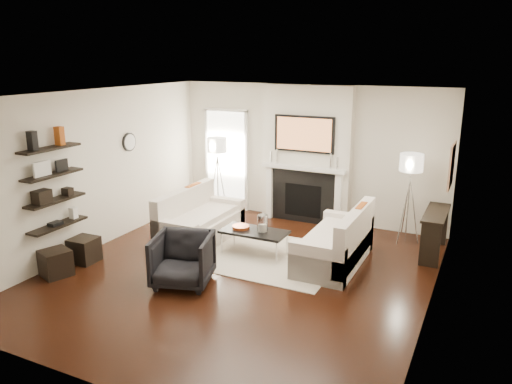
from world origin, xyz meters
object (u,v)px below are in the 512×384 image
at_px(coffee_table, 254,232).
at_px(ottoman_near, 84,250).
at_px(lamp_left_shade, 217,145).
at_px(loveseat_right_base, 334,251).
at_px(loveseat_left_base, 201,230).
at_px(lamp_right_shade, 412,163).
at_px(armchair, 182,257).

height_order(coffee_table, ottoman_near, coffee_table).
bearing_deg(lamp_left_shade, loveseat_right_base, -27.23).
height_order(loveseat_left_base, coffee_table, same).
bearing_deg(lamp_right_shade, ottoman_near, -144.87).
relative_size(loveseat_left_base, ottoman_near, 4.50).
xyz_separation_m(coffee_table, armchair, (-0.44, -1.46, 0.01)).
distance_m(loveseat_left_base, lamp_left_shade, 2.12).
xyz_separation_m(loveseat_right_base, lamp_right_shade, (0.87, 1.49, 1.24)).
bearing_deg(armchair, lamp_left_shade, 94.25).
distance_m(loveseat_right_base, lamp_left_shade, 3.62).
height_order(lamp_left_shade, ottoman_near, lamp_left_shade).
relative_size(loveseat_right_base, ottoman_near, 4.50).
height_order(loveseat_left_base, ottoman_near, loveseat_left_base).
relative_size(loveseat_right_base, armchair, 2.17).
bearing_deg(loveseat_right_base, ottoman_near, -155.16).
xyz_separation_m(loveseat_left_base, lamp_right_shade, (3.32, 1.56, 1.24)).
bearing_deg(coffee_table, lamp_right_shade, 38.18).
relative_size(armchair, ottoman_near, 2.07).
bearing_deg(loveseat_right_base, lamp_right_shade, 59.65).
distance_m(loveseat_left_base, armchair, 1.78).
height_order(loveseat_left_base, loveseat_right_base, same).
xyz_separation_m(loveseat_left_base, lamp_left_shade, (-0.58, 1.62, 1.24)).
height_order(loveseat_right_base, coffee_table, same).
distance_m(loveseat_left_base, coffee_table, 1.17).
bearing_deg(loveseat_left_base, armchair, -66.61).
bearing_deg(loveseat_left_base, lamp_left_shade, 109.71).
distance_m(armchair, lamp_right_shade, 4.24).
height_order(loveseat_left_base, armchair, armchair).
height_order(lamp_right_shade, ottoman_near, lamp_right_shade).
bearing_deg(lamp_right_shade, loveseat_right_base, -120.35).
xyz_separation_m(armchair, lamp_left_shade, (-1.28, 3.24, 1.04)).
bearing_deg(ottoman_near, coffee_table, 32.07).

